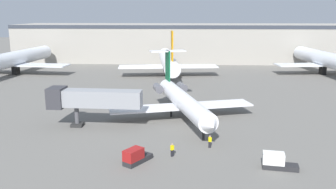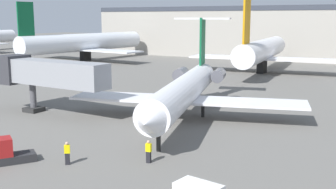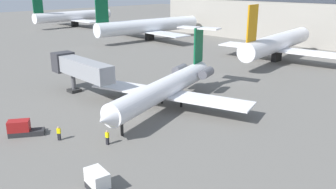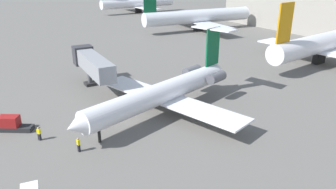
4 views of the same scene
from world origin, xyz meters
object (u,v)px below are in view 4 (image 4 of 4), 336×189
at_px(parked_airliner_west_mid, 198,17).
at_px(parked_airliner_centre, 321,44).
at_px(jet_bridge, 91,63).
at_px(parked_airliner_west_end, 138,3).
at_px(baggage_tug_trailing, 12,124).
at_px(ground_crew_loader, 39,134).
at_px(regional_jet, 166,91).
at_px(ground_crew_marshaller, 79,145).

relative_size(parked_airliner_west_mid, parked_airliner_centre, 1.15).
height_order(parked_airliner_west_mid, parked_airliner_centre, parked_airliner_west_mid).
relative_size(jet_bridge, parked_airliner_west_end, 0.42).
height_order(baggage_tug_trailing, parked_airliner_west_end, parked_airliner_west_end).
relative_size(jet_bridge, parked_airliner_west_mid, 0.39).
height_order(jet_bridge, parked_airliner_west_mid, parked_airliner_west_mid).
bearing_deg(baggage_tug_trailing, ground_crew_loader, 28.80).
distance_m(ground_crew_loader, baggage_tug_trailing, 4.87).
distance_m(jet_bridge, baggage_tug_trailing, 16.73).
distance_m(regional_jet, baggage_tug_trailing, 19.85).
relative_size(jet_bridge, ground_crew_marshaller, 8.66).
bearing_deg(jet_bridge, parked_airliner_west_end, 149.29).
bearing_deg(parked_airliner_west_mid, jet_bridge, -53.59).
height_order(regional_jet, parked_airliner_west_end, parked_airliner_west_end).
bearing_deg(baggage_tug_trailing, parked_airliner_centre, 89.22).
xyz_separation_m(ground_crew_loader, parked_airliner_centre, (-3.46, 56.68, 3.41)).
height_order(parked_airliner_west_end, parked_airliner_west_mid, parked_airliner_west_mid).
xyz_separation_m(baggage_tug_trailing, parked_airliner_west_end, (-93.35, 63.52, 3.44)).
bearing_deg(parked_airliner_west_end, jet_bridge, -30.71).
bearing_deg(parked_airliner_centre, jet_bridge, -102.34).
height_order(regional_jet, jet_bridge, regional_jet).
distance_m(jet_bridge, ground_crew_loader, 17.84).
xyz_separation_m(jet_bridge, ground_crew_loader, (13.42, -11.17, -3.64)).
bearing_deg(ground_crew_loader, jet_bridge, 140.23).
bearing_deg(parked_airliner_west_mid, parked_airliner_centre, -1.50).
relative_size(ground_crew_loader, parked_airliner_centre, 0.05).
height_order(ground_crew_loader, parked_airliner_centre, parked_airliner_centre).
bearing_deg(regional_jet, parked_airliner_centre, 96.31).
relative_size(parked_airliner_west_end, parked_airliner_west_mid, 0.94).
bearing_deg(ground_crew_marshaller, baggage_tug_trailing, -148.78).
bearing_deg(parked_airliner_west_end, baggage_tug_trailing, -34.23).
bearing_deg(parked_airliner_west_mid, parked_airliner_west_end, 176.17).
height_order(jet_bridge, parked_airliner_centre, parked_airliner_centre).
relative_size(regional_jet, baggage_tug_trailing, 6.96).
xyz_separation_m(regional_jet, parked_airliner_centre, (-4.42, 40.02, 1.08)).
bearing_deg(ground_crew_marshaller, parked_airliner_centre, 98.84).
bearing_deg(baggage_tug_trailing, regional_jet, 74.62).
bearing_deg(parked_airliner_centre, parked_airliner_west_end, 177.27).
distance_m(regional_jet, parked_airliner_centre, 40.28).
distance_m(parked_airliner_west_end, parked_airliner_centre, 94.26).
bearing_deg(parked_airliner_west_mid, baggage_tug_trailing, -54.09).
distance_m(ground_crew_marshaller, parked_airliner_west_mid, 76.02).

